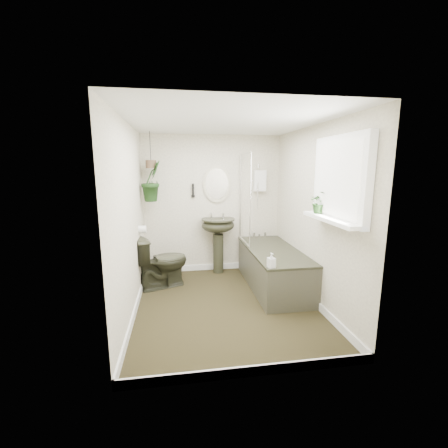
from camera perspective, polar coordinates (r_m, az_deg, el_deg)
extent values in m
cube|color=black|center=(4.08, 0.34, -15.19)|extent=(2.30, 2.80, 0.02)
cube|color=white|center=(3.71, 0.38, 19.06)|extent=(2.30, 2.80, 0.02)
cube|color=#EAE3C4|center=(5.10, -2.19, 3.72)|extent=(2.30, 0.02, 2.30)
cube|color=#EAE3C4|center=(2.37, 5.85, -4.61)|extent=(2.30, 0.02, 2.30)
cube|color=#EAE3C4|center=(3.72, -17.58, 0.57)|extent=(0.02, 2.80, 2.30)
cube|color=#EAE3C4|center=(4.07, 16.71, 1.47)|extent=(0.02, 2.80, 2.30)
cube|color=white|center=(4.05, 0.34, -14.43)|extent=(2.30, 2.80, 0.10)
cube|color=white|center=(5.15, 6.83, 8.19)|extent=(0.20, 0.10, 0.35)
ellipsoid|color=beige|center=(5.04, -1.36, 7.64)|extent=(0.46, 0.03, 0.62)
cylinder|color=black|center=(5.00, -5.91, 6.41)|extent=(0.04, 0.04, 0.22)
cylinder|color=white|center=(4.44, -15.32, -1.00)|extent=(0.11, 0.11, 0.11)
cube|color=white|center=(3.37, 21.22, 7.91)|extent=(0.08, 1.00, 0.90)
cube|color=white|center=(3.38, 19.71, 0.83)|extent=(0.18, 1.00, 0.04)
cube|color=white|center=(3.35, 20.55, 7.94)|extent=(0.01, 0.86, 0.76)
imported|color=#27281B|center=(4.60, -11.80, -6.99)|extent=(0.87, 0.68, 0.78)
imported|color=black|center=(3.63, 17.80, 3.97)|extent=(0.27, 0.25, 0.26)
imported|color=black|center=(4.75, -13.60, 7.98)|extent=(0.42, 0.44, 0.62)
imported|color=#302726|center=(3.68, 9.01, -6.86)|extent=(0.10, 0.10, 0.18)
cylinder|color=brown|center=(4.75, -13.74, 11.01)|extent=(0.16, 0.16, 0.12)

